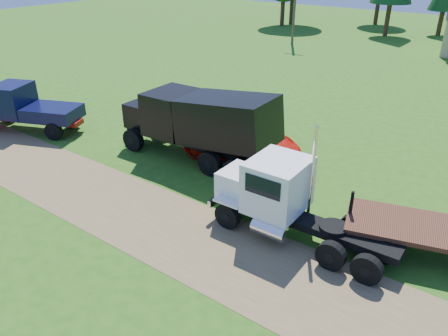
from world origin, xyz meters
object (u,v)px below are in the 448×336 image
Objects in this scene: black_dump_truck at (201,121)px; orange_pickup at (243,142)px; navy_truck at (23,107)px; white_semi_tractor at (279,196)px.

orange_pickup is at bearing 40.91° from black_dump_truck.
black_dump_truck reaches higher than navy_truck.
orange_pickup is at bearing -3.43° from navy_truck.
black_dump_truck is at bearing 121.70° from orange_pickup.
white_semi_tractor is 6.58m from orange_pickup.
white_semi_tractor is 1.20× the size of orange_pickup.
orange_pickup is (-4.69, 4.58, -0.64)m from white_semi_tractor.
navy_truck is 1.07× the size of orange_pickup.
white_semi_tractor is 1.12× the size of navy_truck.
black_dump_truck is at bearing 152.35° from white_semi_tractor.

